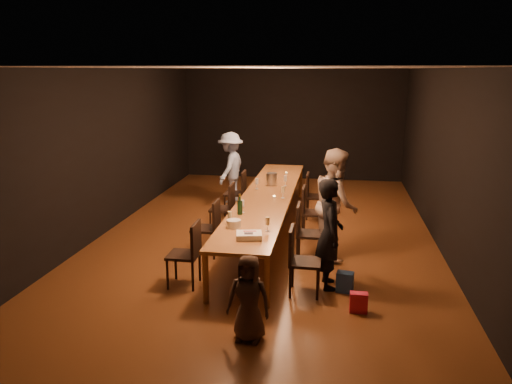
# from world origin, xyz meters

# --- Properties ---
(ground) EXTENTS (10.00, 10.00, 0.00)m
(ground) POSITION_xyz_m (0.00, 0.00, 0.00)
(ground) COLOR #4F2613
(ground) RESTS_ON ground
(room_shell) EXTENTS (6.04, 10.04, 3.02)m
(room_shell) POSITION_xyz_m (0.00, 0.00, 2.08)
(room_shell) COLOR black
(room_shell) RESTS_ON ground
(table) EXTENTS (0.90, 6.00, 0.75)m
(table) POSITION_xyz_m (0.00, 0.00, 0.70)
(table) COLOR brown
(table) RESTS_ON ground
(chair_right_0) EXTENTS (0.42, 0.42, 0.93)m
(chair_right_0) POSITION_xyz_m (0.85, -2.40, 0.47)
(chair_right_0) COLOR black
(chair_right_0) RESTS_ON ground
(chair_right_1) EXTENTS (0.42, 0.42, 0.93)m
(chair_right_1) POSITION_xyz_m (0.85, -1.20, 0.47)
(chair_right_1) COLOR black
(chair_right_1) RESTS_ON ground
(chair_right_2) EXTENTS (0.42, 0.42, 0.93)m
(chair_right_2) POSITION_xyz_m (0.85, 0.00, 0.47)
(chair_right_2) COLOR black
(chair_right_2) RESTS_ON ground
(chair_right_3) EXTENTS (0.42, 0.42, 0.93)m
(chair_right_3) POSITION_xyz_m (0.85, 1.20, 0.47)
(chair_right_3) COLOR black
(chair_right_3) RESTS_ON ground
(chair_left_0) EXTENTS (0.42, 0.42, 0.93)m
(chair_left_0) POSITION_xyz_m (-0.85, -2.40, 0.47)
(chair_left_0) COLOR black
(chair_left_0) RESTS_ON ground
(chair_left_1) EXTENTS (0.42, 0.42, 0.93)m
(chair_left_1) POSITION_xyz_m (-0.85, -1.20, 0.47)
(chair_left_1) COLOR black
(chair_left_1) RESTS_ON ground
(chair_left_2) EXTENTS (0.42, 0.42, 0.93)m
(chair_left_2) POSITION_xyz_m (-0.85, 0.00, 0.47)
(chair_left_2) COLOR black
(chair_left_2) RESTS_ON ground
(chair_left_3) EXTENTS (0.42, 0.42, 0.93)m
(chair_left_3) POSITION_xyz_m (-0.85, 1.20, 0.47)
(chair_left_3) COLOR black
(chair_left_3) RESTS_ON ground
(woman_birthday) EXTENTS (0.46, 0.62, 1.55)m
(woman_birthday) POSITION_xyz_m (1.16, -2.10, 0.78)
(woman_birthday) COLOR black
(woman_birthday) RESTS_ON ground
(woman_tan) EXTENTS (0.79, 0.95, 1.77)m
(woman_tan) POSITION_xyz_m (1.23, -0.91, 0.89)
(woman_tan) COLOR #C8AB96
(woman_tan) RESTS_ON ground
(man_blue) EXTENTS (0.76, 1.12, 1.61)m
(man_blue) POSITION_xyz_m (-1.15, 2.20, 0.80)
(man_blue) COLOR #92AFE2
(man_blue) RESTS_ON ground
(child) EXTENTS (0.52, 0.37, 1.00)m
(child) POSITION_xyz_m (0.31, -3.69, 0.50)
(child) COLOR #3F2D23
(child) RESTS_ON ground
(gift_bag_red) EXTENTS (0.22, 0.12, 0.26)m
(gift_bag_red) POSITION_xyz_m (1.56, -2.84, 0.13)
(gift_bag_red) COLOR red
(gift_bag_red) RESTS_ON ground
(gift_bag_blue) EXTENTS (0.25, 0.19, 0.28)m
(gift_bag_blue) POSITION_xyz_m (1.39, -2.26, 0.14)
(gift_bag_blue) COLOR #2555A4
(gift_bag_blue) RESTS_ON ground
(birthday_cake) EXTENTS (0.39, 0.34, 0.08)m
(birthday_cake) POSITION_xyz_m (0.09, -2.40, 0.79)
(birthday_cake) COLOR white
(birthday_cake) RESTS_ON table
(plate_stack) EXTENTS (0.26, 0.26, 0.12)m
(plate_stack) POSITION_xyz_m (-0.21, -1.98, 0.81)
(plate_stack) COLOR white
(plate_stack) RESTS_ON table
(champagne_bottle) EXTENTS (0.09, 0.09, 0.33)m
(champagne_bottle) POSITION_xyz_m (-0.26, -1.29, 0.92)
(champagne_bottle) COLOR black
(champagne_bottle) RESTS_ON table
(ice_bucket) EXTENTS (0.26, 0.26, 0.24)m
(ice_bucket) POSITION_xyz_m (-0.03, 0.84, 0.87)
(ice_bucket) COLOR #B8B8BD
(ice_bucket) RESTS_ON table
(wineglass_0) EXTENTS (0.06, 0.06, 0.21)m
(wineglass_0) POSITION_xyz_m (-0.30, -1.86, 0.85)
(wineglass_0) COLOR beige
(wineglass_0) RESTS_ON table
(wineglass_1) EXTENTS (0.06, 0.06, 0.21)m
(wineglass_1) POSITION_xyz_m (0.29, -2.06, 0.85)
(wineglass_1) COLOR beige
(wineglass_1) RESTS_ON table
(wineglass_2) EXTENTS (0.06, 0.06, 0.21)m
(wineglass_2) POSITION_xyz_m (-0.23, -1.19, 0.85)
(wineglass_2) COLOR silver
(wineglass_2) RESTS_ON table
(wineglass_3) EXTENTS (0.06, 0.06, 0.21)m
(wineglass_3) POSITION_xyz_m (0.30, -0.16, 0.85)
(wineglass_3) COLOR beige
(wineglass_3) RESTS_ON table
(wineglass_4) EXTENTS (0.06, 0.06, 0.21)m
(wineglass_4) POSITION_xyz_m (-0.26, 0.44, 0.85)
(wineglass_4) COLOR silver
(wineglass_4) RESTS_ON table
(wineglass_5) EXTENTS (0.06, 0.06, 0.21)m
(wineglass_5) POSITION_xyz_m (0.25, 0.79, 0.85)
(wineglass_5) COLOR silver
(wineglass_5) RESTS_ON table
(tealight_near) EXTENTS (0.05, 0.05, 0.03)m
(tealight_near) POSITION_xyz_m (0.15, -2.33, 0.77)
(tealight_near) COLOR #B2B7B2
(tealight_near) RESTS_ON table
(tealight_mid) EXTENTS (0.05, 0.05, 0.03)m
(tealight_mid) POSITION_xyz_m (0.15, -0.18, 0.77)
(tealight_mid) COLOR #B2B7B2
(tealight_mid) RESTS_ON table
(tealight_far) EXTENTS (0.05, 0.05, 0.03)m
(tealight_far) POSITION_xyz_m (0.15, 1.94, 0.77)
(tealight_far) COLOR #B2B7B2
(tealight_far) RESTS_ON table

